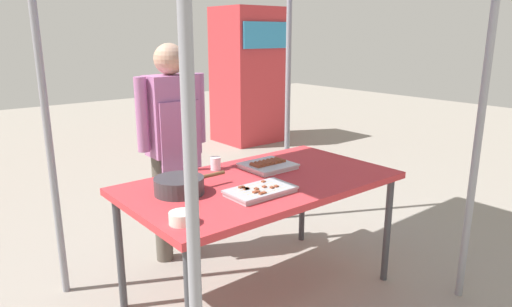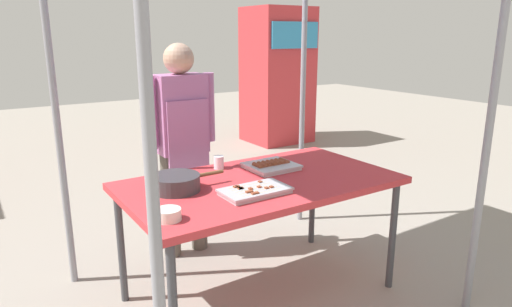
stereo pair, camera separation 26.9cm
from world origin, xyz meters
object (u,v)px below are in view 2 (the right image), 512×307
Objects in this scene: cooking_wok at (176,182)px; drink_cup_near_edge at (219,162)px; vendor_woman at (182,135)px; neighbor_stall_right at (277,76)px; stall_table at (261,188)px; condiment_bowl at (168,215)px; tray_meat_skewers at (255,191)px; tray_grilled_sausages at (271,166)px.

cooking_wok is 0.47m from drink_cup_near_edge.
vendor_woman is 3.79m from neighbor_stall_right.
neighbor_stall_right is at bearing 52.94° from stall_table.
vendor_woman is at bearing 62.51° from condiment_bowl.
neighbor_stall_right reaches higher than cooking_wok.
tray_meat_skewers is at bearing -130.95° from stall_table.
tray_grilled_sausages is at bearing -33.91° from drink_cup_near_edge.
drink_cup_near_edge is (-0.09, 0.34, 0.09)m from stall_table.
drink_cup_near_edge is 0.46m from vendor_woman.
vendor_woman is at bearing 117.70° from tray_grilled_sausages.
tray_grilled_sausages is 0.97m from condiment_bowl.
stall_table is 0.25m from tray_grilled_sausages.
drink_cup_near_edge is at bearing 96.68° from vendor_woman.
tray_grilled_sausages is 0.49m from tray_meat_skewers.
vendor_woman is (-0.33, 0.63, 0.13)m from tray_grilled_sausages.
stall_table is at bearing -74.38° from drink_cup_near_edge.
stall_table is at bearing 100.64° from vendor_woman.
drink_cup_near_edge is (-0.28, 0.19, 0.02)m from tray_grilled_sausages.
neighbor_stall_right reaches higher than stall_table.
cooking_wok is at bearing 61.57° from condiment_bowl.
condiment_bowl is (-0.87, -0.42, 0.01)m from tray_grilled_sausages.
condiment_bowl reaches higher than stall_table.
stall_table is 5.34× the size of tray_grilled_sausages.
neighbor_stall_right is at bearing 52.73° from tray_meat_skewers.
tray_grilled_sausages is 0.15× the size of neighbor_stall_right.
neighbor_stall_right reaches higher than tray_grilled_sausages.
tray_meat_skewers is 0.19× the size of neighbor_stall_right.
tray_grilled_sausages is at bearing 4.86° from cooking_wok.
drink_cup_near_edge reaches higher than stall_table.
tray_grilled_sausages reaches higher than tray_meat_skewers.
condiment_bowl is (-0.69, -0.27, 0.08)m from stall_table.
stall_table is 1.05× the size of vendor_woman.
tray_grilled_sausages is at bearing 44.65° from tray_meat_skewers.
vendor_woman reaches higher than condiment_bowl.
tray_meat_skewers is 4.50× the size of drink_cup_near_edge.
condiment_bowl is (-0.53, -0.08, 0.01)m from tray_meat_skewers.
drink_cup_near_edge is (0.40, 0.24, -0.01)m from cooking_wok.
neighbor_stall_right is (2.74, 3.60, 0.22)m from tray_meat_skewers.
drink_cup_near_edge reaches higher than condiment_bowl.
cooking_wok is at bearing 169.06° from stall_table.
tray_grilled_sausages is 3.66× the size of drink_cup_near_edge.
vendor_woman is 0.78× the size of neighbor_stall_right.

